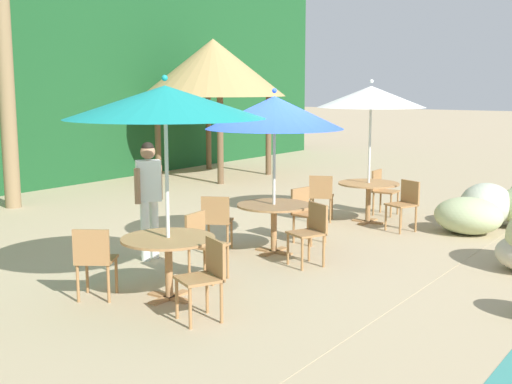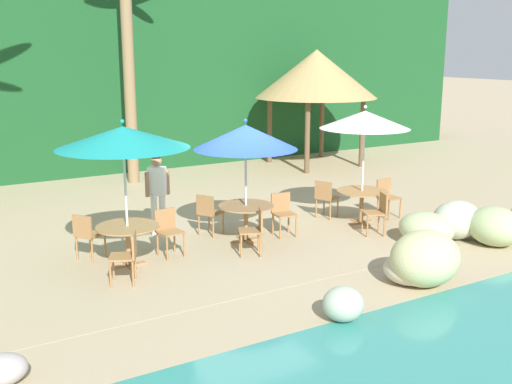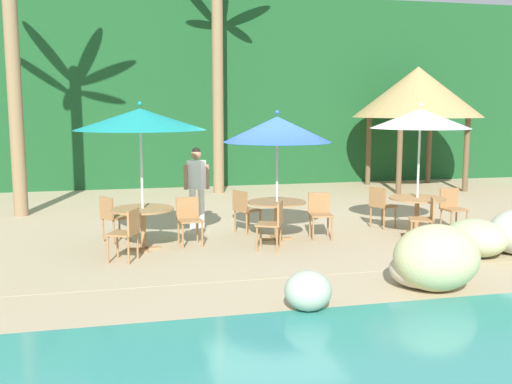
{
  "view_description": "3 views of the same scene",
  "coord_description": "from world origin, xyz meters",
  "px_view_note": "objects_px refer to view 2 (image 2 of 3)",
  "views": [
    {
      "loc": [
        -7.91,
        -5.44,
        2.48
      ],
      "look_at": [
        -0.26,
        -0.01,
        0.96
      ],
      "focal_mm": 46.05,
      "sensor_mm": 36.0,
      "label": 1
    },
    {
      "loc": [
        -5.8,
        -10.33,
        3.75
      ],
      "look_at": [
        0.46,
        0.17,
        0.9
      ],
      "focal_mm": 43.21,
      "sensor_mm": 36.0,
      "label": 2
    },
    {
      "loc": [
        -2.86,
        -10.76,
        2.5
      ],
      "look_at": [
        -0.34,
        -0.08,
        0.93
      ],
      "focal_mm": 41.53,
      "sensor_mm": 36.0,
      "label": 3
    }
  ],
  "objects_px": {
    "dining_table_blue": "(246,211)",
    "palm_tree_second": "(127,25)",
    "chair_white_left": "(378,210)",
    "palapa_hut": "(316,74)",
    "chair_blue_seaward": "(283,211)",
    "dining_table_white": "(362,196)",
    "waiter_in_white": "(158,189)",
    "chair_teal_inland": "(87,233)",
    "chair_teal_left": "(128,254)",
    "umbrella_teal": "(123,137)",
    "dining_table_teal": "(128,233)",
    "umbrella_blue": "(246,137)",
    "chair_white_inland": "(325,196)",
    "chair_blue_left": "(255,228)",
    "umbrella_white": "(365,120)",
    "chair_white_seaward": "(387,195)",
    "chair_teal_seaward": "(168,229)",
    "chair_blue_inland": "(208,211)"
  },
  "relations": [
    {
      "from": "umbrella_teal",
      "to": "umbrella_white",
      "type": "height_order",
      "value": "umbrella_teal"
    },
    {
      "from": "dining_table_white",
      "to": "palapa_hut",
      "type": "xyz_separation_m",
      "value": [
        3.32,
        6.3,
        2.34
      ]
    },
    {
      "from": "umbrella_white",
      "to": "palapa_hut",
      "type": "height_order",
      "value": "palapa_hut"
    },
    {
      "from": "chair_blue_seaward",
      "to": "chair_blue_left",
      "type": "distance_m",
      "value": 1.37
    },
    {
      "from": "chair_white_left",
      "to": "chair_blue_left",
      "type": "bearing_deg",
      "value": 176.14
    },
    {
      "from": "chair_white_left",
      "to": "palapa_hut",
      "type": "distance_m",
      "value": 8.33
    },
    {
      "from": "chair_teal_inland",
      "to": "palm_tree_second",
      "type": "distance_m",
      "value": 7.76
    },
    {
      "from": "umbrella_blue",
      "to": "chair_blue_left",
      "type": "distance_m",
      "value": 1.8
    },
    {
      "from": "chair_white_seaward",
      "to": "palm_tree_second",
      "type": "xyz_separation_m",
      "value": [
        -3.67,
        6.53,
        3.87
      ]
    },
    {
      "from": "dining_table_teal",
      "to": "umbrella_blue",
      "type": "bearing_deg",
      "value": 4.56
    },
    {
      "from": "umbrella_teal",
      "to": "chair_teal_inland",
      "type": "distance_m",
      "value": 1.98
    },
    {
      "from": "umbrella_blue",
      "to": "chair_teal_inland",
      "type": "bearing_deg",
      "value": 171.31
    },
    {
      "from": "dining_table_blue",
      "to": "chair_blue_inland",
      "type": "bearing_deg",
      "value": 124.25
    },
    {
      "from": "chair_white_inland",
      "to": "dining_table_white",
      "type": "bearing_deg",
      "value": -59.81
    },
    {
      "from": "chair_teal_inland",
      "to": "chair_white_seaward",
      "type": "height_order",
      "value": "same"
    },
    {
      "from": "chair_teal_seaward",
      "to": "chair_teal_left",
      "type": "xyz_separation_m",
      "value": [
        -1.12,
        -0.99,
        0.0
      ]
    },
    {
      "from": "chair_blue_seaward",
      "to": "dining_table_white",
      "type": "relative_size",
      "value": 0.79
    },
    {
      "from": "chair_teal_inland",
      "to": "chair_teal_left",
      "type": "height_order",
      "value": "same"
    },
    {
      "from": "chair_white_inland",
      "to": "umbrella_teal",
      "type": "bearing_deg",
      "value": -171.24
    },
    {
      "from": "umbrella_teal",
      "to": "chair_white_inland",
      "type": "distance_m",
      "value": 5.26
    },
    {
      "from": "palm_tree_second",
      "to": "umbrella_teal",
      "type": "bearing_deg",
      "value": -110.53
    },
    {
      "from": "waiter_in_white",
      "to": "chair_blue_left",
      "type": "bearing_deg",
      "value": -62.14
    },
    {
      "from": "chair_teal_seaward",
      "to": "chair_white_inland",
      "type": "xyz_separation_m",
      "value": [
        4.06,
        0.57,
        0.0
      ]
    },
    {
      "from": "chair_teal_seaward",
      "to": "chair_blue_left",
      "type": "xyz_separation_m",
      "value": [
        1.4,
        -0.8,
        0.0
      ]
    },
    {
      "from": "dining_table_blue",
      "to": "umbrella_white",
      "type": "bearing_deg",
      "value": -3.76
    },
    {
      "from": "chair_teal_inland",
      "to": "chair_blue_inland",
      "type": "relative_size",
      "value": 1.0
    },
    {
      "from": "chair_white_seaward",
      "to": "chair_white_inland",
      "type": "xyz_separation_m",
      "value": [
        -1.28,
        0.61,
        0.0
      ]
    },
    {
      "from": "chair_white_inland",
      "to": "chair_teal_left",
      "type": "bearing_deg",
      "value": -163.23
    },
    {
      "from": "chair_white_left",
      "to": "palapa_hut",
      "type": "bearing_deg",
      "value": 63.29
    },
    {
      "from": "umbrella_teal",
      "to": "chair_white_inland",
      "type": "height_order",
      "value": "umbrella_teal"
    },
    {
      "from": "chair_teal_left",
      "to": "palm_tree_second",
      "type": "relative_size",
      "value": 0.13
    },
    {
      "from": "dining_table_teal",
      "to": "chair_white_seaward",
      "type": "height_order",
      "value": "chair_white_seaward"
    },
    {
      "from": "dining_table_blue",
      "to": "palapa_hut",
      "type": "relative_size",
      "value": 0.28
    },
    {
      "from": "waiter_in_white",
      "to": "dining_table_blue",
      "type": "bearing_deg",
      "value": -42.35
    },
    {
      "from": "chair_teal_seaward",
      "to": "chair_blue_left",
      "type": "relative_size",
      "value": 1.0
    },
    {
      "from": "dining_table_white",
      "to": "chair_teal_left",
      "type": "bearing_deg",
      "value": -171.67
    },
    {
      "from": "chair_teal_inland",
      "to": "chair_teal_left",
      "type": "bearing_deg",
      "value": -80.25
    },
    {
      "from": "chair_teal_inland",
      "to": "dining_table_white",
      "type": "bearing_deg",
      "value": -6.33
    },
    {
      "from": "dining_table_blue",
      "to": "palm_tree_second",
      "type": "distance_m",
      "value": 7.49
    },
    {
      "from": "umbrella_teal",
      "to": "umbrella_white",
      "type": "bearing_deg",
      "value": 0.16
    },
    {
      "from": "umbrella_white",
      "to": "dining_table_white",
      "type": "relative_size",
      "value": 2.36
    },
    {
      "from": "chair_blue_inland",
      "to": "chair_white_inland",
      "type": "relative_size",
      "value": 1.0
    },
    {
      "from": "dining_table_teal",
      "to": "chair_white_seaward",
      "type": "xyz_separation_m",
      "value": [
        6.17,
        0.14,
        -0.1
      ]
    },
    {
      "from": "chair_teal_inland",
      "to": "chair_blue_inland",
      "type": "xyz_separation_m",
      "value": [
        2.56,
        0.24,
        0.0
      ]
    },
    {
      "from": "dining_table_blue",
      "to": "chair_white_left",
      "type": "xyz_separation_m",
      "value": [
        2.56,
        -1.0,
        -0.1
      ]
    },
    {
      "from": "chair_teal_left",
      "to": "waiter_in_white",
      "type": "relative_size",
      "value": 0.51
    },
    {
      "from": "chair_blue_left",
      "to": "chair_white_left",
      "type": "relative_size",
      "value": 1.0
    },
    {
      "from": "chair_teal_inland",
      "to": "dining_table_white",
      "type": "height_order",
      "value": "chair_teal_inland"
    },
    {
      "from": "chair_teal_inland",
      "to": "dining_table_blue",
      "type": "height_order",
      "value": "chair_teal_inland"
    },
    {
      "from": "umbrella_blue",
      "to": "palm_tree_second",
      "type": "height_order",
      "value": "palm_tree_second"
    }
  ]
}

